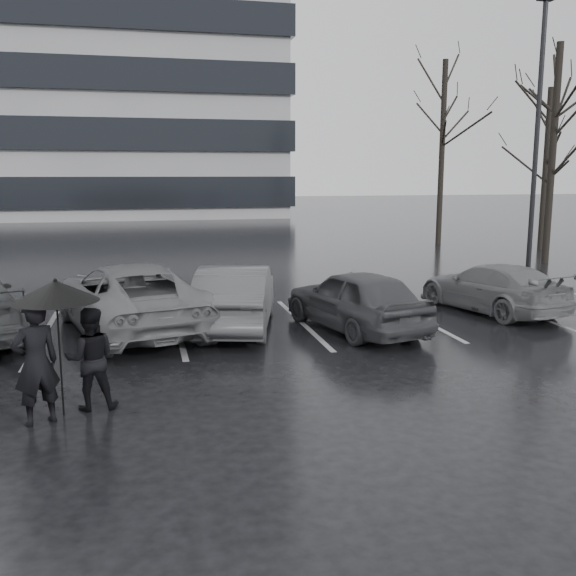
# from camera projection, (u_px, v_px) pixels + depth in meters

# --- Properties ---
(ground) EXTENTS (160.00, 160.00, 0.00)m
(ground) POSITION_uv_depth(u_px,v_px,m) (303.00, 354.00, 12.11)
(ground) COLOR black
(ground) RESTS_ON ground
(car_main) EXTENTS (2.54, 4.26, 1.36)m
(car_main) POSITION_uv_depth(u_px,v_px,m) (356.00, 299.00, 13.86)
(car_main) COLOR black
(car_main) RESTS_ON ground
(car_west_a) EXTENTS (2.47, 4.49, 1.40)m
(car_west_a) POSITION_uv_depth(u_px,v_px,m) (236.00, 296.00, 14.07)
(car_west_a) COLOR #2B2C2E
(car_west_a) RESTS_ON ground
(car_west_b) EXTENTS (3.71, 5.76, 1.48)m
(car_west_b) POSITION_uv_depth(u_px,v_px,m) (130.00, 297.00, 13.80)
(car_west_b) COLOR #4D4D4F
(car_west_b) RESTS_ON ground
(car_east) EXTENTS (2.59, 4.39, 1.19)m
(car_east) POSITION_uv_depth(u_px,v_px,m) (492.00, 288.00, 15.75)
(car_east) COLOR #4D4D4F
(car_east) RESTS_ON ground
(pedestrian_left) EXTENTS (0.74, 0.65, 1.71)m
(pedestrian_left) POSITION_uv_depth(u_px,v_px,m) (36.00, 363.00, 8.62)
(pedestrian_left) COLOR black
(pedestrian_left) RESTS_ON ground
(pedestrian_right) EXTENTS (0.75, 0.60, 1.50)m
(pedestrian_right) POSITION_uv_depth(u_px,v_px,m) (90.00, 359.00, 9.21)
(pedestrian_right) COLOR black
(pedestrian_right) RESTS_ON ground
(umbrella) EXTENTS (1.16, 1.16, 1.96)m
(umbrella) POSITION_uv_depth(u_px,v_px,m) (56.00, 291.00, 8.77)
(umbrella) COLOR black
(umbrella) RESTS_ON ground
(lamp_post) EXTENTS (0.46, 0.46, 8.43)m
(lamp_post) POSITION_uv_depth(u_px,v_px,m) (535.00, 156.00, 19.24)
(lamp_post) COLOR #969699
(lamp_post) RESTS_ON ground
(stall_stripes) EXTENTS (19.72, 5.00, 0.00)m
(stall_stripes) POSITION_uv_depth(u_px,v_px,m) (241.00, 326.00, 14.34)
(stall_stripes) COLOR #949496
(stall_stripes) RESTS_ON ground
(tree_east) EXTENTS (0.26, 0.26, 8.00)m
(tree_east) POSITION_uv_depth(u_px,v_px,m) (552.00, 156.00, 23.63)
(tree_east) COLOR black
(tree_east) RESTS_ON ground
(tree_ne) EXTENTS (0.26, 0.26, 7.00)m
(tree_ne) POSITION_uv_depth(u_px,v_px,m) (546.00, 170.00, 28.10)
(tree_ne) COLOR black
(tree_ne) RESTS_ON ground
(tree_north) EXTENTS (0.26, 0.26, 8.50)m
(tree_north) POSITION_uv_depth(u_px,v_px,m) (442.00, 154.00, 30.08)
(tree_north) COLOR black
(tree_north) RESTS_ON ground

